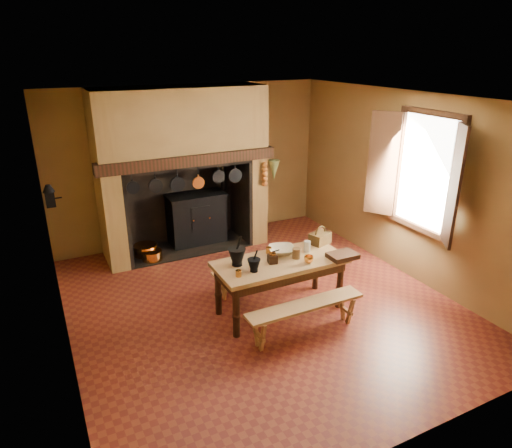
% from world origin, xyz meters
% --- Properties ---
extents(floor, '(5.50, 5.50, 0.00)m').
position_xyz_m(floor, '(0.00, 0.00, 0.00)').
color(floor, maroon).
rests_on(floor, ground).
extents(ceiling, '(5.50, 5.50, 0.00)m').
position_xyz_m(ceiling, '(0.00, 0.00, 2.80)').
color(ceiling, silver).
rests_on(ceiling, back_wall).
extents(back_wall, '(5.00, 0.02, 2.80)m').
position_xyz_m(back_wall, '(0.00, 2.75, 1.40)').
color(back_wall, olive).
rests_on(back_wall, floor).
extents(wall_left, '(0.02, 5.50, 2.80)m').
position_xyz_m(wall_left, '(-2.50, 0.00, 1.40)').
color(wall_left, olive).
rests_on(wall_left, floor).
extents(wall_right, '(0.02, 5.50, 2.80)m').
position_xyz_m(wall_right, '(2.50, 0.00, 1.40)').
color(wall_right, olive).
rests_on(wall_right, floor).
extents(wall_front, '(5.00, 0.02, 2.80)m').
position_xyz_m(wall_front, '(0.00, -2.75, 1.40)').
color(wall_front, olive).
rests_on(wall_front, floor).
extents(chimney_breast, '(2.95, 0.96, 2.80)m').
position_xyz_m(chimney_breast, '(-0.30, 2.31, 1.81)').
color(chimney_breast, olive).
rests_on(chimney_breast, floor).
extents(iron_range, '(1.12, 0.55, 1.60)m').
position_xyz_m(iron_range, '(-0.04, 2.45, 0.48)').
color(iron_range, black).
rests_on(iron_range, floor).
extents(hearth_pans, '(0.51, 0.62, 0.20)m').
position_xyz_m(hearth_pans, '(-1.05, 2.22, 0.09)').
color(hearth_pans, '#C67B2D').
rests_on(hearth_pans, floor).
extents(hanging_pans, '(1.92, 0.29, 0.27)m').
position_xyz_m(hanging_pans, '(-0.34, 1.81, 1.36)').
color(hanging_pans, black).
rests_on(hanging_pans, chimney_breast).
extents(onion_string, '(0.12, 0.10, 0.46)m').
position_xyz_m(onion_string, '(1.00, 1.79, 1.33)').
color(onion_string, '#A6571E').
rests_on(onion_string, chimney_breast).
extents(herb_bunch, '(0.20, 0.20, 0.35)m').
position_xyz_m(herb_bunch, '(1.18, 1.79, 1.38)').
color(herb_bunch, '#5B642F').
rests_on(herb_bunch, chimney_breast).
extents(window, '(0.39, 1.75, 1.76)m').
position_xyz_m(window, '(2.35, -0.40, 1.70)').
color(window, white).
rests_on(window, wall_right).
extents(wall_coffee_mill, '(0.23, 0.16, 0.31)m').
position_xyz_m(wall_coffee_mill, '(-2.42, 1.55, 1.52)').
color(wall_coffee_mill, black).
rests_on(wall_coffee_mill, wall_left).
extents(work_table, '(1.75, 0.78, 0.76)m').
position_xyz_m(work_table, '(0.16, -0.27, 0.64)').
color(work_table, tan).
rests_on(work_table, floor).
extents(bench_front, '(1.56, 0.27, 0.44)m').
position_xyz_m(bench_front, '(0.16, -0.91, 0.33)').
color(bench_front, tan).
rests_on(bench_front, floor).
extents(bench_back, '(1.40, 0.25, 0.40)m').
position_xyz_m(bench_back, '(0.16, 0.36, 0.30)').
color(bench_back, tan).
rests_on(bench_back, floor).
extents(mortar_large, '(0.23, 0.23, 0.39)m').
position_xyz_m(mortar_large, '(-0.41, -0.15, 0.89)').
color(mortar_large, black).
rests_on(mortar_large, work_table).
extents(mortar_small, '(0.17, 0.17, 0.29)m').
position_xyz_m(mortar_small, '(-0.29, -0.41, 0.85)').
color(mortar_small, black).
rests_on(mortar_small, work_table).
extents(coffee_grinder, '(0.16, 0.13, 0.18)m').
position_xyz_m(coffee_grinder, '(0.03, -0.30, 0.82)').
color(coffee_grinder, '#341F10').
rests_on(coffee_grinder, work_table).
extents(brass_mug_a, '(0.08, 0.08, 0.08)m').
position_xyz_m(brass_mug_a, '(-0.52, -0.44, 0.80)').
color(brass_mug_a, '#C67B2D').
rests_on(brass_mug_a, work_table).
extents(brass_mug_b, '(0.10, 0.10, 0.09)m').
position_xyz_m(brass_mug_b, '(0.12, -0.01, 0.80)').
color(brass_mug_b, '#C67B2D').
rests_on(brass_mug_b, work_table).
extents(mixing_bowl, '(0.45, 0.45, 0.09)m').
position_xyz_m(mixing_bowl, '(0.28, -0.09, 0.80)').
color(mixing_bowl, beige).
rests_on(mixing_bowl, work_table).
extents(stoneware_crock, '(0.12, 0.12, 0.14)m').
position_xyz_m(stoneware_crock, '(0.38, -0.31, 0.83)').
color(stoneware_crock, '#51381E').
rests_on(stoneware_crock, work_table).
extents(glass_jar, '(0.10, 0.10, 0.15)m').
position_xyz_m(glass_jar, '(0.62, -0.20, 0.83)').
color(glass_jar, beige).
rests_on(glass_jar, work_table).
extents(wicker_basket, '(0.33, 0.28, 0.27)m').
position_xyz_m(wicker_basket, '(0.93, -0.05, 0.85)').
color(wicker_basket, '#503818').
rests_on(wicker_basket, work_table).
extents(wooden_tray, '(0.38, 0.27, 0.07)m').
position_xyz_m(wooden_tray, '(0.93, -0.58, 0.79)').
color(wooden_tray, '#341F10').
rests_on(wooden_tray, work_table).
extents(brass_cup, '(0.16, 0.16, 0.10)m').
position_xyz_m(brass_cup, '(0.45, -0.50, 0.81)').
color(brass_cup, '#C67B2D').
rests_on(brass_cup, work_table).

